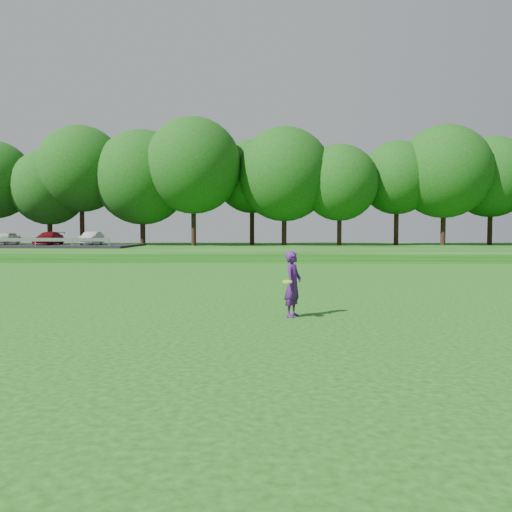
{
  "coord_description": "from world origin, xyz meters",
  "views": [
    {
      "loc": [
        0.25,
        -12.83,
        2.15
      ],
      "look_at": [
        -0.1,
        3.43,
        1.3
      ],
      "focal_mm": 35.0,
      "sensor_mm": 36.0,
      "label": 1
    }
  ],
  "objects": [
    {
      "name": "ground",
      "position": [
        0.0,
        0.0,
        0.0
      ],
      "size": [
        140.0,
        140.0,
        0.0
      ],
      "primitive_type": "plane",
      "color": "#19450D",
      "rests_on": "ground"
    },
    {
      "name": "treeline",
      "position": [
        0.0,
        38.0,
        8.1
      ],
      "size": [
        104.0,
        7.0,
        15.0
      ],
      "primitive_type": null,
      "color": "#10440F",
      "rests_on": "berm"
    },
    {
      "name": "parking_lot",
      "position": [
        -24.35,
        32.81,
        1.03
      ],
      "size": [
        24.0,
        9.0,
        1.38
      ],
      "color": "black",
      "rests_on": "berm"
    },
    {
      "name": "walking_path",
      "position": [
        0.0,
        20.0,
        0.02
      ],
      "size": [
        130.0,
        1.6,
        0.04
      ],
      "primitive_type": "cube",
      "color": "gray",
      "rests_on": "ground"
    },
    {
      "name": "woman",
      "position": [
        0.9,
        -0.57,
        0.82
      ],
      "size": [
        0.6,
        0.91,
        1.63
      ],
      "color": "#49176A",
      "rests_on": "ground"
    },
    {
      "name": "berm",
      "position": [
        0.0,
        34.0,
        0.3
      ],
      "size": [
        130.0,
        30.0,
        0.6
      ],
      "primitive_type": "cube",
      "color": "#19450D",
      "rests_on": "ground"
    }
  ]
}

